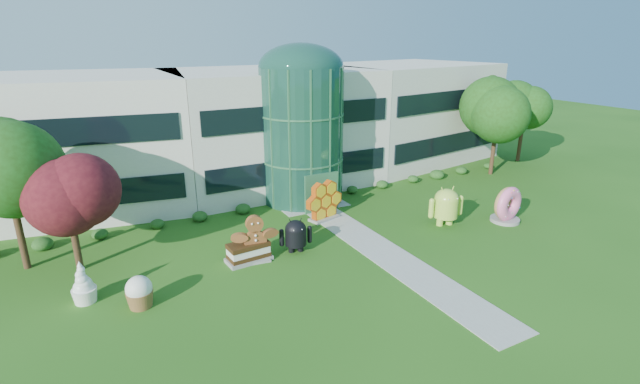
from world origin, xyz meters
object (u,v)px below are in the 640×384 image
android_black (296,234)px  donut (507,204)px  android_green (446,204)px  gingerbread (255,238)px

android_black → donut: (14.38, -2.51, 0.11)m
android_green → android_black: size_ratio=1.29×
android_green → gingerbread: (-12.83, 1.05, -0.10)m
gingerbread → android_black: bearing=6.4°
donut → android_green: bearing=153.0°
android_green → gingerbread: size_ratio=0.99×
gingerbread → android_green: bearing=2.2°
android_green → donut: 4.27m
android_green → android_black: (-10.38, 1.03, -0.33)m
android_black → gingerbread: bearing=-168.6°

